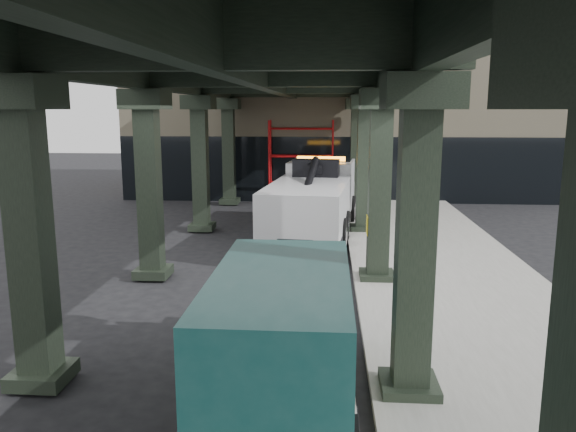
% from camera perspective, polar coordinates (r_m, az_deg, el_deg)
% --- Properties ---
extents(ground, '(90.00, 90.00, 0.00)m').
position_cam_1_polar(ground, '(13.18, -1.75, -9.19)').
color(ground, black).
rests_on(ground, ground).
extents(sidewalk, '(5.00, 40.00, 0.15)m').
position_cam_1_polar(sidewalk, '(15.33, 16.13, -6.43)').
color(sidewalk, gray).
rests_on(sidewalk, ground).
extents(lane_stripe, '(0.12, 38.00, 0.01)m').
position_cam_1_polar(lane_stripe, '(15.01, 5.54, -6.69)').
color(lane_stripe, silver).
rests_on(lane_stripe, ground).
extents(viaduct, '(7.40, 32.00, 6.40)m').
position_cam_1_polar(viaduct, '(14.45, -2.69, 14.58)').
color(viaduct, black).
rests_on(viaduct, ground).
extents(building, '(22.00, 10.00, 8.00)m').
position_cam_1_polar(building, '(32.33, 5.42, 9.85)').
color(building, '#C6B793').
rests_on(building, ground).
extents(scaffolding, '(3.08, 0.88, 4.00)m').
position_cam_1_polar(scaffolding, '(27.10, 1.35, 5.71)').
color(scaffolding, '#B40E10').
rests_on(scaffolding, ground).
extents(tow_truck, '(3.29, 8.89, 2.85)m').
position_cam_1_polar(tow_truck, '(20.10, 2.72, 1.87)').
color(tow_truck, black).
rests_on(tow_truck, ground).
extents(towed_van, '(2.19, 5.39, 2.18)m').
position_cam_1_polar(towed_van, '(8.71, -0.54, -11.67)').
color(towed_van, '#113F3D').
rests_on(towed_van, ground).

